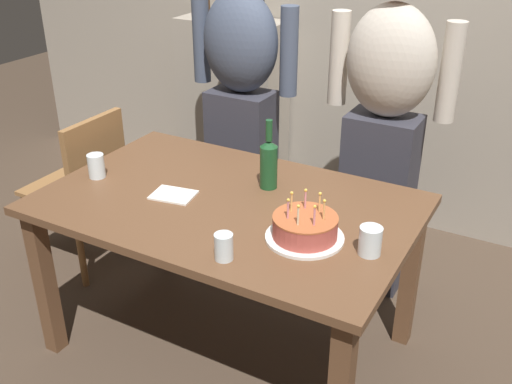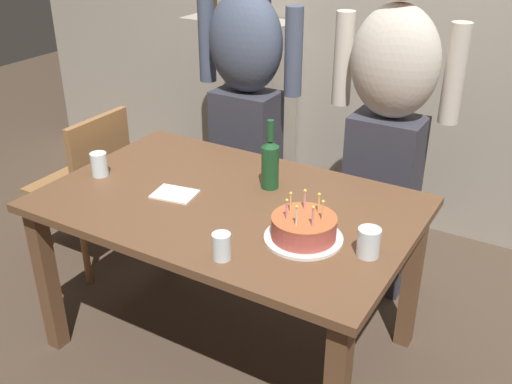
{
  "view_description": "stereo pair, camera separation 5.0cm",
  "coord_description": "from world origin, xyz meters",
  "px_view_note": "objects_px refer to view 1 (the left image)",
  "views": [
    {
      "loc": [
        1.14,
        -1.8,
        1.86
      ],
      "look_at": [
        0.16,
        -0.05,
        0.84
      ],
      "focal_mm": 41.59,
      "sensor_mm": 36.0,
      "label": 1
    },
    {
      "loc": [
        1.18,
        -1.78,
        1.86
      ],
      "look_at": [
        0.16,
        -0.05,
        0.84
      ],
      "focal_mm": 41.59,
      "sensor_mm": 36.0,
      "label": 2
    }
  ],
  "objects_px": {
    "water_glass_side": "(370,241)",
    "wine_bottle": "(269,162)",
    "water_glass_near": "(96,166)",
    "dining_chair": "(85,181)",
    "napkin_stack": "(173,195)",
    "person_woman_cardigan": "(384,125)",
    "person_man_bearded": "(241,100)",
    "water_glass_far": "(224,247)",
    "birthday_cake": "(305,228)"
  },
  "relations": [
    {
      "from": "person_woman_cardigan",
      "to": "water_glass_near",
      "type": "bearing_deg",
      "value": 41.56
    },
    {
      "from": "person_man_bearded",
      "to": "dining_chair",
      "type": "bearing_deg",
      "value": 45.91
    },
    {
      "from": "dining_chair",
      "to": "napkin_stack",
      "type": "bearing_deg",
      "value": 71.29
    },
    {
      "from": "napkin_stack",
      "to": "dining_chair",
      "type": "relative_size",
      "value": 0.2
    },
    {
      "from": "birthday_cake",
      "to": "person_man_bearded",
      "type": "relative_size",
      "value": 0.17
    },
    {
      "from": "water_glass_far",
      "to": "dining_chair",
      "type": "height_order",
      "value": "dining_chair"
    },
    {
      "from": "water_glass_far",
      "to": "person_woman_cardigan",
      "type": "distance_m",
      "value": 1.18
    },
    {
      "from": "person_woman_cardigan",
      "to": "napkin_stack",
      "type": "bearing_deg",
      "value": 55.51
    },
    {
      "from": "birthday_cake",
      "to": "person_woman_cardigan",
      "type": "xyz_separation_m",
      "value": [
        -0.02,
        0.92,
        0.09
      ]
    },
    {
      "from": "water_glass_far",
      "to": "person_man_bearded",
      "type": "bearing_deg",
      "value": 117.79
    },
    {
      "from": "water_glass_side",
      "to": "napkin_stack",
      "type": "xyz_separation_m",
      "value": [
        -0.85,
        0.03,
        -0.05
      ]
    },
    {
      "from": "water_glass_side",
      "to": "person_man_bearded",
      "type": "bearing_deg",
      "value": 139.15
    },
    {
      "from": "water_glass_near",
      "to": "water_glass_side",
      "type": "relative_size",
      "value": 1.02
    },
    {
      "from": "napkin_stack",
      "to": "dining_chair",
      "type": "distance_m",
      "value": 0.85
    },
    {
      "from": "water_glass_side",
      "to": "person_woman_cardigan",
      "type": "bearing_deg",
      "value": 105.78
    },
    {
      "from": "person_man_bearded",
      "to": "dining_chair",
      "type": "relative_size",
      "value": 1.9
    },
    {
      "from": "water_glass_near",
      "to": "water_glass_side",
      "type": "xyz_separation_m",
      "value": [
        1.25,
        -0.01,
        -0.0
      ]
    },
    {
      "from": "dining_chair",
      "to": "water_glass_side",
      "type": "bearing_deg",
      "value": 79.95
    },
    {
      "from": "person_woman_cardigan",
      "to": "dining_chair",
      "type": "distance_m",
      "value": 1.54
    },
    {
      "from": "water_glass_near",
      "to": "wine_bottle",
      "type": "distance_m",
      "value": 0.76
    },
    {
      "from": "birthday_cake",
      "to": "napkin_stack",
      "type": "height_order",
      "value": "birthday_cake"
    },
    {
      "from": "water_glass_side",
      "to": "person_man_bearded",
      "type": "height_order",
      "value": "person_man_bearded"
    },
    {
      "from": "water_glass_far",
      "to": "dining_chair",
      "type": "xyz_separation_m",
      "value": [
        -1.21,
        0.56,
        -0.27
      ]
    },
    {
      "from": "birthday_cake",
      "to": "wine_bottle",
      "type": "relative_size",
      "value": 0.95
    },
    {
      "from": "water_glass_near",
      "to": "water_glass_far",
      "type": "height_order",
      "value": "water_glass_near"
    },
    {
      "from": "water_glass_side",
      "to": "dining_chair",
      "type": "bearing_deg",
      "value": 169.95
    },
    {
      "from": "wine_bottle",
      "to": "dining_chair",
      "type": "distance_m",
      "value": 1.13
    },
    {
      "from": "water_glass_near",
      "to": "person_woman_cardigan",
      "type": "relative_size",
      "value": 0.06
    },
    {
      "from": "water_glass_side",
      "to": "wine_bottle",
      "type": "xyz_separation_m",
      "value": [
        -0.55,
        0.29,
        0.06
      ]
    },
    {
      "from": "napkin_stack",
      "to": "birthday_cake",
      "type": "bearing_deg",
      "value": -4.33
    },
    {
      "from": "napkin_stack",
      "to": "person_man_bearded",
      "type": "distance_m",
      "value": 0.9
    },
    {
      "from": "person_woman_cardigan",
      "to": "person_man_bearded",
      "type": "bearing_deg",
      "value": 0.0
    },
    {
      "from": "napkin_stack",
      "to": "person_woman_cardigan",
      "type": "xyz_separation_m",
      "value": [
        0.6,
        0.87,
        0.13
      ]
    },
    {
      "from": "dining_chair",
      "to": "water_glass_far",
      "type": "bearing_deg",
      "value": 65.09
    },
    {
      "from": "water_glass_side",
      "to": "birthday_cake",
      "type": "bearing_deg",
      "value": -175.01
    },
    {
      "from": "water_glass_far",
      "to": "dining_chair",
      "type": "relative_size",
      "value": 0.11
    },
    {
      "from": "wine_bottle",
      "to": "napkin_stack",
      "type": "distance_m",
      "value": 0.42
    },
    {
      "from": "water_glass_far",
      "to": "person_man_bearded",
      "type": "xyz_separation_m",
      "value": [
        -0.62,
        1.17,
        0.09
      ]
    },
    {
      "from": "birthday_cake",
      "to": "dining_chair",
      "type": "xyz_separation_m",
      "value": [
        -1.39,
        0.31,
        -0.27
      ]
    },
    {
      "from": "birthday_cake",
      "to": "water_glass_far",
      "type": "relative_size",
      "value": 3.0
    },
    {
      "from": "napkin_stack",
      "to": "person_woman_cardigan",
      "type": "relative_size",
      "value": 0.1
    },
    {
      "from": "water_glass_far",
      "to": "wine_bottle",
      "type": "height_order",
      "value": "wine_bottle"
    },
    {
      "from": "water_glass_near",
      "to": "person_woman_cardigan",
      "type": "distance_m",
      "value": 1.34
    },
    {
      "from": "water_glass_side",
      "to": "wine_bottle",
      "type": "bearing_deg",
      "value": 152.25
    },
    {
      "from": "water_glass_near",
      "to": "dining_chair",
      "type": "height_order",
      "value": "dining_chair"
    },
    {
      "from": "water_glass_side",
      "to": "wine_bottle",
      "type": "height_order",
      "value": "wine_bottle"
    },
    {
      "from": "water_glass_far",
      "to": "wine_bottle",
      "type": "relative_size",
      "value": 0.32
    },
    {
      "from": "water_glass_side",
      "to": "napkin_stack",
      "type": "height_order",
      "value": "water_glass_side"
    },
    {
      "from": "birthday_cake",
      "to": "water_glass_far",
      "type": "xyz_separation_m",
      "value": [
        -0.19,
        -0.25,
        0.0
      ]
    },
    {
      "from": "water_glass_far",
      "to": "water_glass_side",
      "type": "bearing_deg",
      "value": 32.73
    }
  ]
}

